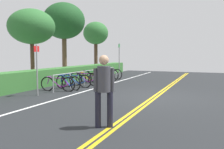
# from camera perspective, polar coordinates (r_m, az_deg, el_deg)

# --- Properties ---
(ground_plane) EXTENTS (29.27, 12.20, 0.05)m
(ground_plane) POSITION_cam_1_polar(r_m,az_deg,el_deg) (10.12, 10.04, -5.28)
(ground_plane) COLOR #232628
(centre_line_yellow_inner) EXTENTS (26.34, 0.10, 0.00)m
(centre_line_yellow_inner) POSITION_cam_1_polar(r_m,az_deg,el_deg) (10.10, 10.49, -5.15)
(centre_line_yellow_inner) COLOR gold
(centre_line_yellow_inner) RESTS_ON ground_plane
(centre_line_yellow_outer) EXTENTS (26.34, 0.10, 0.00)m
(centre_line_yellow_outer) POSITION_cam_1_polar(r_m,az_deg,el_deg) (10.13, 9.60, -5.10)
(centre_line_yellow_outer) COLOR gold
(centre_line_yellow_outer) RESTS_ON ground_plane
(bike_lane_stripe_white) EXTENTS (26.34, 0.12, 0.00)m
(bike_lane_stripe_white) POSITION_cam_1_polar(r_m,az_deg,el_deg) (11.30, -6.81, -4.03)
(bike_lane_stripe_white) COLOR white
(bike_lane_stripe_white) RESTS_ON ground_plane
(bike_rack) EXTENTS (7.13, 0.05, 0.80)m
(bike_rack) POSITION_cam_1_polar(r_m,az_deg,el_deg) (14.20, -5.17, 0.23)
(bike_rack) COLOR #9EA0A5
(bike_rack) RESTS_ON ground_plane
(bicycle_0) EXTENTS (0.46, 1.77, 0.72)m
(bicycle_0) POSITION_cam_1_polar(r_m,az_deg,el_deg) (11.70, -12.56, -2.16)
(bicycle_0) COLOR black
(bicycle_0) RESTS_ON ground_plane
(bicycle_1) EXTENTS (0.59, 1.70, 0.72)m
(bicycle_1) POSITION_cam_1_polar(r_m,az_deg,el_deg) (12.20, -10.25, -1.83)
(bicycle_1) COLOR black
(bicycle_1) RESTS_ON ground_plane
(bicycle_2) EXTENTS (0.46, 1.75, 0.72)m
(bicycle_2) POSITION_cam_1_polar(r_m,az_deg,el_deg) (12.88, -8.38, -1.46)
(bicycle_2) COLOR black
(bicycle_2) RESTS_ON ground_plane
(bicycle_3) EXTENTS (0.60, 1.80, 0.77)m
(bicycle_3) POSITION_cam_1_polar(r_m,az_deg,el_deg) (13.47, -6.27, -1.04)
(bicycle_3) COLOR black
(bicycle_3) RESTS_ON ground_plane
(bicycle_4) EXTENTS (0.46, 1.66, 0.68)m
(bicycle_4) POSITION_cam_1_polar(r_m,az_deg,el_deg) (14.35, -5.49, -0.86)
(bicycle_4) COLOR black
(bicycle_4) RESTS_ON ground_plane
(bicycle_5) EXTENTS (0.46, 1.83, 0.79)m
(bicycle_5) POSITION_cam_1_polar(r_m,az_deg,el_deg) (14.90, -4.38, -0.43)
(bicycle_5) COLOR black
(bicycle_5) RESTS_ON ground_plane
(bicycle_6) EXTENTS (0.46, 1.85, 0.78)m
(bicycle_6) POSITION_cam_1_polar(r_m,az_deg,el_deg) (15.61, -2.66, -0.20)
(bicycle_6) COLOR black
(bicycle_6) RESTS_ON ground_plane
(bicycle_7) EXTENTS (0.53, 1.72, 0.78)m
(bicycle_7) POSITION_cam_1_polar(r_m,az_deg,el_deg) (16.24, -1.05, -0.01)
(bicycle_7) COLOR black
(bicycle_7) RESTS_ON ground_plane
(bicycle_8) EXTENTS (0.46, 1.74, 0.76)m
(bicycle_8) POSITION_cam_1_polar(r_m,az_deg,el_deg) (16.95, -0.21, 0.16)
(bicycle_8) COLOR black
(bicycle_8) RESTS_ON ground_plane
(pedestrian) EXTENTS (0.32, 0.45, 1.71)m
(pedestrian) POSITION_cam_1_polar(r_m,az_deg,el_deg) (5.73, -1.90, -2.69)
(pedestrian) COLOR #1E1E2D
(pedestrian) RESTS_ON ground_plane
(sign_post_near) EXTENTS (0.36, 0.07, 2.12)m
(sign_post_near) POSITION_cam_1_polar(r_m,az_deg,el_deg) (10.54, -17.15, 2.16)
(sign_post_near) COLOR gray
(sign_post_near) RESTS_ON ground_plane
(sign_post_far) EXTENTS (0.36, 0.08, 2.50)m
(sign_post_far) POSITION_cam_1_polar(r_m,az_deg,el_deg) (17.68, 1.69, 4.03)
(sign_post_far) COLOR gray
(sign_post_far) RESTS_ON ground_plane
(hedge_backdrop) EXTENTS (16.08, 1.01, 0.90)m
(hedge_backdrop) POSITION_cam_1_polar(r_m,az_deg,el_deg) (16.47, -8.71, 0.30)
(hedge_backdrop) COLOR #387533
(hedge_backdrop) RESTS_ON ground_plane
(tree_mid) EXTENTS (2.57, 2.57, 4.21)m
(tree_mid) POSITION_cam_1_polar(r_m,az_deg,el_deg) (14.42, -18.27, 10.51)
(tree_mid) COLOR #473323
(tree_mid) RESTS_ON ground_plane
(tree_far_right) EXTENTS (3.06, 3.06, 5.46)m
(tree_far_right) POSITION_cam_1_polar(r_m,az_deg,el_deg) (18.55, -11.17, 12.08)
(tree_far_right) COLOR brown
(tree_far_right) RESTS_ON ground_plane
(tree_extra) EXTENTS (2.29, 2.29, 4.67)m
(tree_extra) POSITION_cam_1_polar(r_m,az_deg,el_deg) (22.74, -3.82, 9.48)
(tree_extra) COLOR #473323
(tree_extra) RESTS_ON ground_plane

